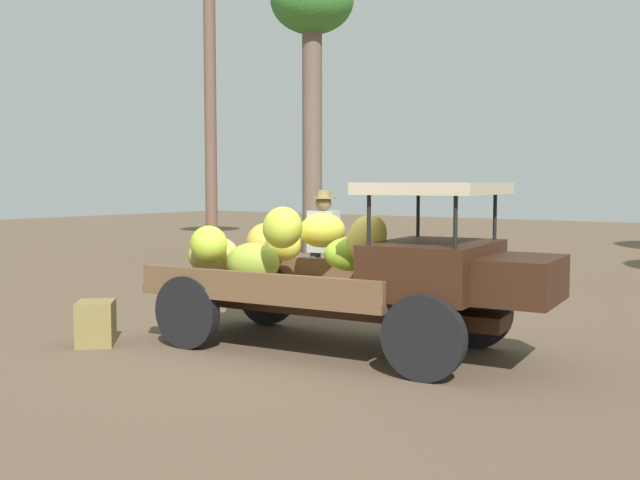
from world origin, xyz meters
The scene contains 5 objects.
ground_plane centered at (0.00, 0.00, 0.00)m, with size 60.00×60.00×0.00m, color brown.
truck centered at (0.53, 0.16, 0.90)m, with size 4.57×2.12×1.85m.
farmer centered at (-1.04, 1.73, 1.00)m, with size 0.52×0.48×1.75m.
wooden_crate centered at (-2.07, -1.30, 0.25)m, with size 0.47×0.40×0.50m, color olive.
forest_tree_0 centered at (-6.54, 9.06, 5.96)m, with size 2.15×2.15×7.42m.
Camera 1 is at (4.77, -6.54, 1.84)m, focal length 41.15 mm.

